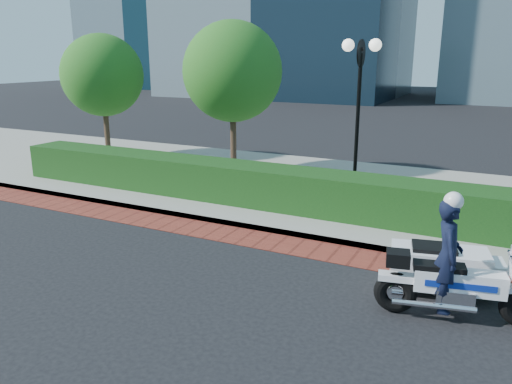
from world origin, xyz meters
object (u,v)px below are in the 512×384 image
at_px(tree_a, 102,75).
at_px(tree_b, 233,72).
at_px(police_motorcycle, 450,268).
at_px(lamppost, 359,95).

distance_m(tree_a, tree_b, 5.50).
bearing_deg(police_motorcycle, tree_b, 127.30).
relative_size(tree_b, police_motorcycle, 1.96).
xyz_separation_m(tree_a, police_motorcycle, (12.99, -6.37, -2.53)).
xyz_separation_m(tree_a, tree_b, (5.50, 0.00, 0.21)).
distance_m(lamppost, tree_b, 4.71).
bearing_deg(tree_b, lamppost, -16.11).
height_order(lamppost, tree_b, tree_b).
relative_size(tree_a, tree_b, 0.94).
relative_size(lamppost, tree_a, 0.92).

